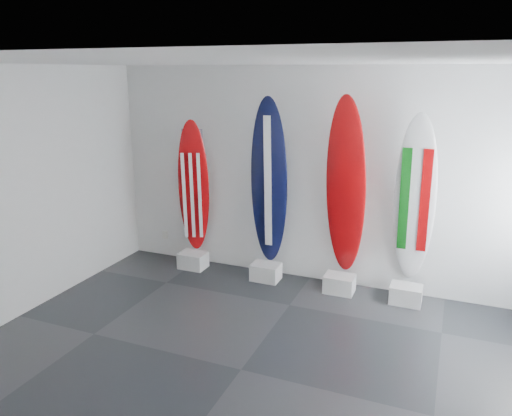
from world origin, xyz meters
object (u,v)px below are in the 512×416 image
at_px(surfboard_usa, 194,187).
at_px(surfboard_navy, 269,182).
at_px(surfboard_italy, 415,201).
at_px(surfboard_swiss, 346,188).

height_order(surfboard_usa, surfboard_navy, surfboard_navy).
relative_size(surfboard_navy, surfboard_italy, 1.05).
bearing_deg(surfboard_navy, surfboard_swiss, -0.83).
relative_size(surfboard_usa, surfboard_italy, 0.90).
xyz_separation_m(surfboard_usa, surfboard_navy, (1.20, 0.00, 0.17)).
height_order(surfboard_navy, surfboard_italy, surfboard_navy).
xyz_separation_m(surfboard_navy, surfboard_swiss, (1.08, 0.00, 0.02)).
distance_m(surfboard_navy, surfboard_italy, 1.95).
xyz_separation_m(surfboard_swiss, surfboard_italy, (0.88, 0.00, -0.09)).
bearing_deg(surfboard_italy, surfboard_usa, 179.88).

